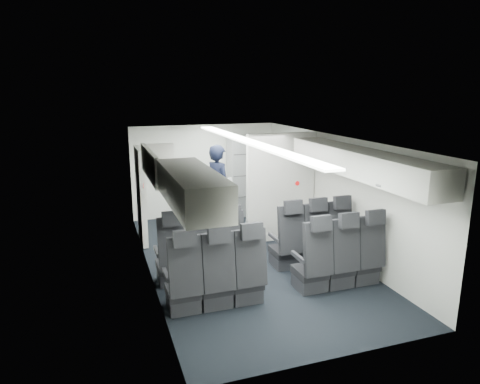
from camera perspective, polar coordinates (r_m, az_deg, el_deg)
cabin_shell at (r=7.32m, az=1.01°, el=-0.90°), size 3.41×6.01×2.16m
seat_row_front at (r=7.07m, az=2.46°, el=-7.59°), size 3.33×0.56×1.24m
seat_row_mid at (r=6.30m, az=5.46°, el=-10.37°), size 3.33×0.56×1.24m
overhead_bin_left_rear at (r=4.90m, az=-6.48°, el=0.56°), size 0.53×1.80×0.40m
overhead_bin_left_front_open at (r=6.61m, az=-10.09°, el=2.74°), size 0.64×1.70×0.72m
overhead_bin_right_rear at (r=6.12m, az=20.06°, el=2.44°), size 0.53×1.80×0.40m
overhead_bin_right_front at (r=7.54m, az=11.78°, el=4.95°), size 0.53×1.70×0.40m
bulkhead_partition at (r=8.41m, az=5.45°, el=0.62°), size 1.40×0.15×2.13m
galley_unit at (r=10.17m, az=0.86°, el=2.23°), size 0.85×0.52×1.90m
boarding_door at (r=8.50m, az=-13.08°, el=-0.38°), size 0.12×1.27×1.86m
flight_attendant at (r=8.99m, az=-2.90°, el=0.50°), size 0.67×0.79×1.85m
carry_on_bag at (r=6.44m, az=-9.83°, el=2.91°), size 0.50×0.42×0.26m
papers at (r=8.96m, az=-1.65°, el=1.41°), size 0.20×0.06×0.14m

